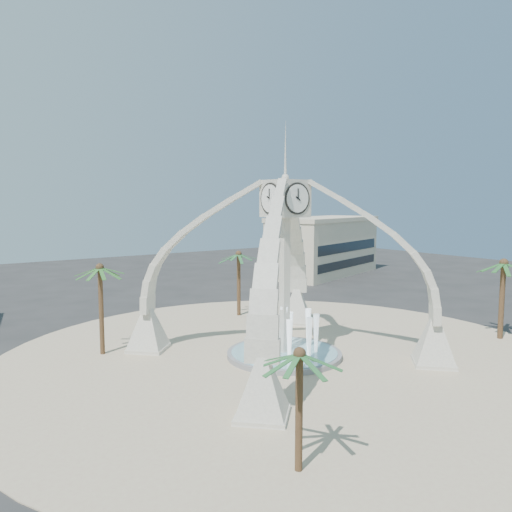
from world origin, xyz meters
TOP-DOWN VIEW (x-y plane):
  - ground at (0.00, 0.00)m, footprint 140.00×140.00m
  - plaza at (0.00, 0.00)m, footprint 40.00×40.00m
  - clock_tower at (-0.00, -0.00)m, footprint 17.94×17.94m
  - fountain at (0.00, 0.00)m, footprint 8.00×8.00m
  - building_ne at (30.00, 28.00)m, footprint 21.87×14.17m
  - palm_east at (16.87, -6.27)m, footprint 5.61×5.61m
  - palm_west at (-10.15, 8.00)m, footprint 4.56×4.56m
  - palm_north at (4.52, 12.58)m, footprint 4.56×4.56m
  - palm_south at (-8.84, -11.97)m, footprint 4.07×4.07m

SIDE VIEW (x-z plane):
  - ground at x=0.00m, z-range 0.00..0.00m
  - plaza at x=0.00m, z-range 0.00..0.06m
  - fountain at x=0.00m, z-range -1.52..2.10m
  - building_ne at x=30.00m, z-range 0.01..8.61m
  - palm_south at x=-8.84m, z-range 2.06..7.56m
  - palm_north at x=4.52m, z-range 2.53..9.17m
  - palm_east at x=16.87m, z-range 2.56..9.45m
  - palm_west at x=-10.15m, z-range 2.68..9.62m
  - clock_tower at x=0.00m, z-range -1.66..14.64m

